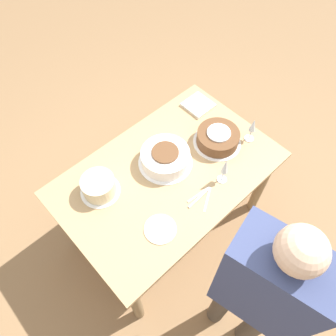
% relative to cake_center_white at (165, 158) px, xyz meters
% --- Properties ---
extents(ground_plane, '(12.00, 12.00, 0.00)m').
position_rel_cake_center_white_xyz_m(ground_plane, '(-0.04, -0.07, -0.81)').
color(ground_plane, '#8E6B47').
extents(dining_table, '(1.38, 0.89, 0.76)m').
position_rel_cake_center_white_xyz_m(dining_table, '(-0.04, -0.07, -0.17)').
color(dining_table, tan).
rests_on(dining_table, ground_plane).
extents(cake_center_white, '(0.35, 0.35, 0.11)m').
position_rel_cake_center_white_xyz_m(cake_center_white, '(0.00, 0.00, 0.00)').
color(cake_center_white, white).
rests_on(cake_center_white, dining_table).
extents(cake_front_chocolate, '(0.32, 0.32, 0.11)m').
position_rel_cake_center_white_xyz_m(cake_front_chocolate, '(0.36, -0.12, -0.00)').
color(cake_front_chocolate, white).
rests_on(cake_front_chocolate, dining_table).
extents(cake_back_decorated, '(0.24, 0.24, 0.12)m').
position_rel_cake_center_white_xyz_m(cake_back_decorated, '(-0.43, 0.11, 0.01)').
color(cake_back_decorated, white).
rests_on(cake_back_decorated, dining_table).
extents(wine_glass_near, '(0.06, 0.06, 0.21)m').
position_rel_cake_center_white_xyz_m(wine_glass_near, '(0.17, -0.33, 0.08)').
color(wine_glass_near, silver).
rests_on(wine_glass_near, dining_table).
extents(wine_glass_far, '(0.06, 0.06, 0.19)m').
position_rel_cake_center_white_xyz_m(wine_glass_far, '(0.54, -0.24, 0.07)').
color(wine_glass_far, silver).
rests_on(wine_glass_far, dining_table).
extents(dessert_plate_left, '(0.19, 0.19, 0.01)m').
position_rel_cake_center_white_xyz_m(dessert_plate_left, '(-0.33, -0.32, -0.05)').
color(dessert_plate_left, beige).
rests_on(dessert_plate_left, dining_table).
extents(fork_pile, '(0.20, 0.12, 0.01)m').
position_rel_cake_center_white_xyz_m(fork_pile, '(-0.02, -0.34, -0.05)').
color(fork_pile, silver).
rests_on(fork_pile, dining_table).
extents(napkin_stack, '(0.18, 0.19, 0.02)m').
position_rel_cake_center_white_xyz_m(napkin_stack, '(0.51, 0.20, -0.04)').
color(napkin_stack, silver).
rests_on(napkin_stack, dining_table).
extents(person_cutting, '(0.30, 0.44, 1.58)m').
position_rel_cake_center_white_xyz_m(person_cutting, '(-0.25, -0.91, 0.13)').
color(person_cutting, '#4C4238').
rests_on(person_cutting, ground_plane).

